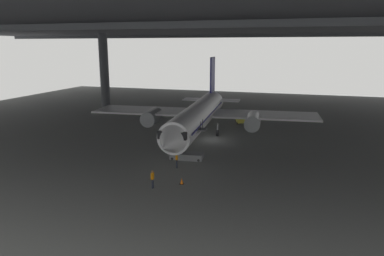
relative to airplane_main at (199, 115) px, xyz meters
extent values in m
plane|color=slate|center=(1.19, -0.10, -3.29)|extent=(110.00, 110.00, 0.00)
cylinder|color=#4C4F54|center=(-25.92, 20.08, 4.10)|extent=(1.82, 1.82, 14.79)
cube|color=#38383D|center=(1.19, 13.65, 12.10)|extent=(121.00, 99.00, 1.20)
cube|color=#4C4F54|center=(1.19, -11.10, 11.10)|extent=(115.50, 0.50, 0.70)
cube|color=#4C4F54|center=(1.19, 30.15, 11.10)|extent=(115.50, 0.50, 0.70)
cylinder|color=white|center=(0.05, -0.61, 0.02)|extent=(5.66, 25.69, 3.42)
cone|color=white|center=(1.32, -14.84, 0.02)|extent=(3.70, 4.38, 3.35)
cube|color=black|center=(1.12, -12.69, 0.44)|extent=(3.11, 2.64, 0.75)
cone|color=white|center=(-1.21, 13.61, 0.36)|extent=(3.38, 5.70, 2.91)
cube|color=navy|center=(-1.02, 11.46, 4.52)|extent=(0.57, 3.74, 5.59)
cube|color=white|center=(1.45, 10.74, 0.53)|extent=(4.58, 3.17, 0.16)
cube|color=white|center=(-3.32, 10.32, 0.53)|extent=(4.58, 3.17, 0.16)
cube|color=white|center=(8.51, 4.28, -0.32)|extent=(14.79, 7.45, 0.24)
cylinder|color=#9EA3A8|center=(6.97, 2.28, -0.92)|extent=(2.50, 4.61, 2.12)
cube|color=white|center=(-9.13, 2.71, -0.32)|extent=(14.79, 7.45, 0.24)
cylinder|color=#9EA3A8|center=(-7.26, 1.02, -0.92)|extent=(2.50, 4.61, 2.12)
cube|color=navy|center=(0.05, -0.61, 0.27)|extent=(5.56, 23.83, 0.16)
cylinder|color=#9EA3A8|center=(0.81, -9.13, -2.04)|extent=(0.20, 0.20, 1.15)
cylinder|color=black|center=(0.81, -9.13, -2.84)|extent=(0.38, 0.92, 0.90)
cylinder|color=#9EA3A8|center=(2.13, 2.07, -2.04)|extent=(0.20, 0.20, 1.15)
cylinder|color=black|center=(2.13, 2.07, -2.84)|extent=(0.38, 0.92, 0.90)
cylinder|color=#9EA3A8|center=(-2.47, 1.66, -2.04)|extent=(0.20, 0.20, 1.15)
cylinder|color=black|center=(-2.47, 1.66, -2.84)|extent=(0.38, 0.92, 0.90)
cube|color=slate|center=(1.28, -9.24, -2.94)|extent=(3.76, 1.82, 0.70)
cube|color=slate|center=(1.28, -9.24, -1.20)|extent=(3.48, 1.59, 2.87)
cube|color=slate|center=(2.92, -9.09, 0.19)|extent=(1.21, 1.39, 0.12)
cylinder|color=black|center=(2.87, -8.50, 0.69)|extent=(0.06, 0.06, 1.00)
cylinder|color=black|center=(2.98, -9.69, 0.69)|extent=(0.06, 0.06, 1.00)
cylinder|color=black|center=(2.70, -8.41, -3.14)|extent=(0.31, 0.15, 0.30)
cylinder|color=black|center=(2.82, -9.81, -3.14)|extent=(0.31, 0.15, 0.30)
cylinder|color=black|center=(-0.27, -8.67, -3.14)|extent=(0.31, 0.15, 0.30)
cylinder|color=black|center=(-0.14, -10.07, -3.14)|extent=(0.31, 0.15, 0.30)
cylinder|color=#232838|center=(1.01, -18.17, -2.87)|extent=(0.14, 0.14, 0.84)
cylinder|color=#232838|center=(1.03, -18.35, -2.87)|extent=(0.14, 0.14, 0.84)
cube|color=orange|center=(1.02, -18.26, -2.16)|extent=(0.26, 0.38, 0.59)
cylinder|color=orange|center=(1.00, -18.03, -2.13)|extent=(0.09, 0.09, 0.56)
cylinder|color=orange|center=(1.05, -18.48, -2.13)|extent=(0.09, 0.09, 0.56)
sphere|color=#8C6647|center=(1.02, -18.26, -1.73)|extent=(0.23, 0.23, 0.23)
cylinder|color=#232838|center=(1.19, -12.35, -2.85)|extent=(0.14, 0.14, 0.89)
cylinder|color=#232838|center=(1.27, -12.51, -2.85)|extent=(0.14, 0.14, 0.89)
cube|color=orange|center=(1.23, -12.43, -2.09)|extent=(0.35, 0.42, 0.63)
cylinder|color=orange|center=(1.13, -12.22, -2.06)|extent=(0.09, 0.09, 0.60)
cylinder|color=orange|center=(1.32, -12.64, -2.06)|extent=(0.09, 0.09, 0.60)
sphere|color=tan|center=(1.23, -12.43, -1.64)|extent=(0.24, 0.24, 0.24)
cube|color=black|center=(3.19, -16.59, -3.27)|extent=(0.36, 0.36, 0.04)
cone|color=orange|center=(3.19, -16.59, -2.97)|extent=(0.30, 0.30, 0.56)
cube|color=yellow|center=(3.67, 11.71, -2.74)|extent=(1.85, 2.47, 0.70)
cylinder|color=black|center=(4.45, 11.13, -3.07)|extent=(0.31, 0.47, 0.44)
cylinder|color=black|center=(3.41, 10.77, -3.07)|extent=(0.31, 0.47, 0.44)
cylinder|color=black|center=(3.93, 12.64, -3.07)|extent=(0.31, 0.47, 0.44)
cylinder|color=black|center=(2.89, 12.28, -3.07)|extent=(0.31, 0.47, 0.44)
camera|label=1|loc=(13.36, -46.30, 9.08)|focal=34.08mm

